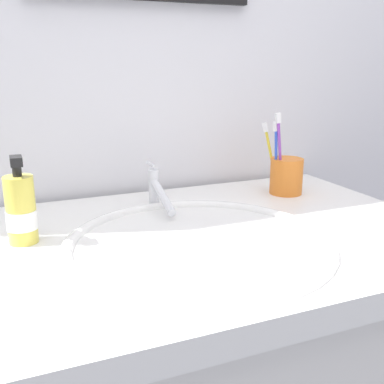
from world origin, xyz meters
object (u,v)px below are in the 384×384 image
toothbrush_purple (280,149)px  soap_dispenser (21,210)px  toothbrush_yellow (270,151)px  toothbrush_cup (286,176)px  faucet (158,190)px  toothbrush_blue (276,152)px

toothbrush_purple → soap_dispenser: bearing=-171.6°
soap_dispenser → toothbrush_yellow: bearing=12.8°
toothbrush_yellow → toothbrush_cup: bearing=-61.1°
faucet → toothbrush_yellow: bearing=7.0°
faucet → toothbrush_blue: 0.31m
faucet → soap_dispenser: 0.31m
toothbrush_cup → soap_dispenser: soap_dispenser is taller
toothbrush_cup → toothbrush_blue: (-0.03, 0.00, 0.06)m
faucet → toothbrush_purple: (0.31, -0.01, 0.07)m
toothbrush_yellow → toothbrush_purple: toothbrush_purple is taller
toothbrush_yellow → soap_dispenser: 0.62m
toothbrush_purple → soap_dispenser: size_ratio=1.22×
toothbrush_yellow → faucet: bearing=-173.0°
toothbrush_blue → toothbrush_yellow: toothbrush_blue is taller
toothbrush_cup → toothbrush_yellow: size_ratio=0.53×
toothbrush_cup → toothbrush_yellow: 0.07m
toothbrush_blue → toothbrush_yellow: 0.04m
toothbrush_cup → toothbrush_blue: toothbrush_blue is taller
faucet → toothbrush_purple: toothbrush_purple is taller
soap_dispenser → faucet: bearing=18.8°
toothbrush_purple → toothbrush_cup: bearing=12.9°
toothbrush_blue → toothbrush_purple: (0.01, -0.01, 0.01)m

